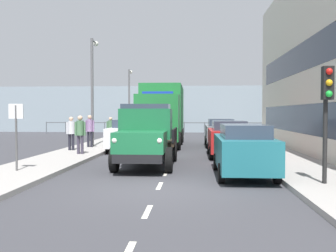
{
  "coord_description": "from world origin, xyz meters",
  "views": [
    {
      "loc": [
        -0.99,
        10.42,
        2.09
      ],
      "look_at": [
        0.48,
        -11.06,
        1.36
      ],
      "focal_mm": 41.15,
      "sensor_mm": 36.0,
      "label": 1
    }
  ],
  "objects_px": {
    "pedestrian_near_railing": "(111,128)",
    "pedestrian_couple_b": "(90,128)",
    "pedestrian_by_lamp": "(71,130)",
    "car_teal_kerbside_near": "(244,149)",
    "car_grey_kerbside_2": "(220,132)",
    "traffic_light_near": "(327,99)",
    "car_navy_oppositeside_1": "(144,130)",
    "lamp_post_far": "(129,95)",
    "street_sign": "(16,125)",
    "car_red_kerbside_1": "(228,138)",
    "pedestrian_with_bag": "(80,131)",
    "lamp_post_promenade": "(93,82)",
    "lorry_cargo_green": "(162,113)",
    "truck_vintage_green": "(146,137)",
    "car_white_oppositeside_0": "(129,135)"
  },
  "relations": [
    {
      "from": "car_teal_kerbside_near",
      "to": "lamp_post_promenade",
      "type": "distance_m",
      "value": 12.43
    },
    {
      "from": "car_teal_kerbside_near",
      "to": "car_white_oppositeside_0",
      "type": "height_order",
      "value": "same"
    },
    {
      "from": "car_white_oppositeside_0",
      "to": "lamp_post_promenade",
      "type": "height_order",
      "value": "lamp_post_promenade"
    },
    {
      "from": "lorry_cargo_green",
      "to": "car_grey_kerbside_2",
      "type": "xyz_separation_m",
      "value": [
        -3.67,
        0.33,
        -1.18
      ]
    },
    {
      "from": "car_grey_kerbside_2",
      "to": "traffic_light_near",
      "type": "distance_m",
      "value": 13.63
    },
    {
      "from": "car_red_kerbside_1",
      "to": "car_navy_oppositeside_1",
      "type": "xyz_separation_m",
      "value": [
        5.22,
        -8.87,
        0.0
      ]
    },
    {
      "from": "car_red_kerbside_1",
      "to": "car_navy_oppositeside_1",
      "type": "bearing_deg",
      "value": -59.52
    },
    {
      "from": "pedestrian_by_lamp",
      "to": "street_sign",
      "type": "bearing_deg",
      "value": 93.48
    },
    {
      "from": "car_white_oppositeside_0",
      "to": "pedestrian_near_railing",
      "type": "bearing_deg",
      "value": -62.0
    },
    {
      "from": "pedestrian_near_railing",
      "to": "pedestrian_couple_b",
      "type": "bearing_deg",
      "value": 78.99
    },
    {
      "from": "pedestrian_by_lamp",
      "to": "car_teal_kerbside_near",
      "type": "bearing_deg",
      "value": 139.47
    },
    {
      "from": "lorry_cargo_green",
      "to": "car_white_oppositeside_0",
      "type": "height_order",
      "value": "lorry_cargo_green"
    },
    {
      "from": "pedestrian_near_railing",
      "to": "lamp_post_promenade",
      "type": "height_order",
      "value": "lamp_post_promenade"
    },
    {
      "from": "car_red_kerbside_1",
      "to": "pedestrian_near_railing",
      "type": "xyz_separation_m",
      "value": [
        6.99,
        -5.97,
        0.24
      ]
    },
    {
      "from": "traffic_light_near",
      "to": "lamp_post_promenade",
      "type": "xyz_separation_m",
      "value": [
        9.51,
        -11.47,
        1.42
      ]
    },
    {
      "from": "car_navy_oppositeside_1",
      "to": "lamp_post_far",
      "type": "relative_size",
      "value": 0.75
    },
    {
      "from": "car_grey_kerbside_2",
      "to": "lamp_post_far",
      "type": "height_order",
      "value": "lamp_post_far"
    },
    {
      "from": "lorry_cargo_green",
      "to": "car_navy_oppositeside_1",
      "type": "height_order",
      "value": "lorry_cargo_green"
    },
    {
      "from": "lorry_cargo_green",
      "to": "pedestrian_by_lamp",
      "type": "bearing_deg",
      "value": 47.79
    },
    {
      "from": "car_red_kerbside_1",
      "to": "lorry_cargo_green",
      "type": "bearing_deg",
      "value": -58.61
    },
    {
      "from": "car_teal_kerbside_near",
      "to": "car_grey_kerbside_2",
      "type": "relative_size",
      "value": 1.07
    },
    {
      "from": "lorry_cargo_green",
      "to": "lamp_post_far",
      "type": "height_order",
      "value": "lamp_post_far"
    },
    {
      "from": "pedestrian_with_bag",
      "to": "car_red_kerbside_1",
      "type": "bearing_deg",
      "value": -175.37
    },
    {
      "from": "pedestrian_near_railing",
      "to": "traffic_light_near",
      "type": "xyz_separation_m",
      "value": [
        -8.96,
        13.68,
        1.34
      ]
    },
    {
      "from": "truck_vintage_green",
      "to": "street_sign",
      "type": "bearing_deg",
      "value": 27.28
    },
    {
      "from": "lamp_post_far",
      "to": "street_sign",
      "type": "height_order",
      "value": "lamp_post_far"
    },
    {
      "from": "pedestrian_with_bag",
      "to": "pedestrian_by_lamp",
      "type": "distance_m",
      "value": 2.05
    },
    {
      "from": "car_red_kerbside_1",
      "to": "pedestrian_with_bag",
      "type": "relative_size",
      "value": 2.14
    },
    {
      "from": "car_navy_oppositeside_1",
      "to": "pedestrian_near_railing",
      "type": "height_order",
      "value": "pedestrian_near_railing"
    },
    {
      "from": "truck_vintage_green",
      "to": "car_grey_kerbside_2",
      "type": "distance_m",
      "value": 10.07
    },
    {
      "from": "lorry_cargo_green",
      "to": "car_red_kerbside_1",
      "type": "height_order",
      "value": "lorry_cargo_green"
    },
    {
      "from": "pedestrian_couple_b",
      "to": "street_sign",
      "type": "distance_m",
      "value": 8.99
    },
    {
      "from": "pedestrian_near_railing",
      "to": "traffic_light_near",
      "type": "height_order",
      "value": "traffic_light_near"
    },
    {
      "from": "car_navy_oppositeside_1",
      "to": "street_sign",
      "type": "distance_m",
      "value": 14.97
    },
    {
      "from": "lorry_cargo_green",
      "to": "pedestrian_couple_b",
      "type": "relative_size",
      "value": 4.5
    },
    {
      "from": "car_navy_oppositeside_1",
      "to": "pedestrian_couple_b",
      "type": "height_order",
      "value": "pedestrian_couple_b"
    },
    {
      "from": "lamp_post_promenade",
      "to": "pedestrian_couple_b",
      "type": "bearing_deg",
      "value": 88.74
    },
    {
      "from": "car_grey_kerbside_2",
      "to": "pedestrian_by_lamp",
      "type": "distance_m",
      "value": 9.19
    },
    {
      "from": "truck_vintage_green",
      "to": "traffic_light_near",
      "type": "bearing_deg",
      "value": 144.03
    },
    {
      "from": "pedestrian_by_lamp",
      "to": "lamp_post_far",
      "type": "xyz_separation_m",
      "value": [
        -0.63,
        -14.43,
        2.48
      ]
    },
    {
      "from": "car_teal_kerbside_near",
      "to": "lamp_post_far",
      "type": "bearing_deg",
      "value": -70.84
    },
    {
      "from": "car_grey_kerbside_2",
      "to": "lamp_post_promenade",
      "type": "bearing_deg",
      "value": 14.33
    },
    {
      "from": "car_red_kerbside_1",
      "to": "street_sign",
      "type": "distance_m",
      "value": 9.64
    },
    {
      "from": "pedestrian_couple_b",
      "to": "lamp_post_promenade",
      "type": "distance_m",
      "value": 2.75
    },
    {
      "from": "car_red_kerbside_1",
      "to": "lamp_post_far",
      "type": "bearing_deg",
      "value": -64.69
    },
    {
      "from": "pedestrian_with_bag",
      "to": "lamp_post_promenade",
      "type": "relative_size",
      "value": 0.29
    },
    {
      "from": "car_red_kerbside_1",
      "to": "truck_vintage_green",
      "type": "bearing_deg",
      "value": 47.35
    },
    {
      "from": "pedestrian_by_lamp",
      "to": "truck_vintage_green",
      "type": "bearing_deg",
      "value": 132.48
    },
    {
      "from": "car_grey_kerbside_2",
      "to": "lamp_post_far",
      "type": "distance_m",
      "value": 12.7
    },
    {
      "from": "pedestrian_couple_b",
      "to": "traffic_light_near",
      "type": "distance_m",
      "value": 14.44
    }
  ]
}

